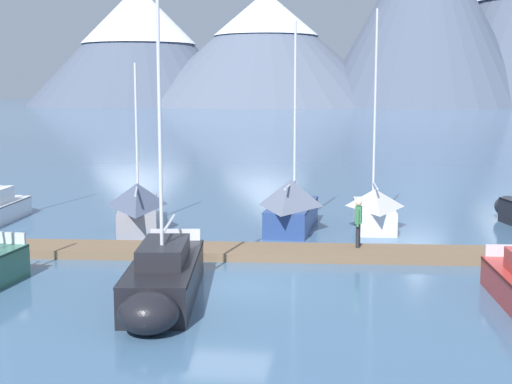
# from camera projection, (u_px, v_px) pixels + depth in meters

# --- Properties ---
(ground_plane) EXTENTS (700.00, 700.00, 0.00)m
(ground_plane) POSITION_uv_depth(u_px,v_px,m) (228.00, 286.00, 21.80)
(ground_plane) COLOR #426689
(mountain_west_summit) EXTENTS (76.56, 76.56, 40.35)m
(mountain_west_summit) POSITION_uv_depth(u_px,v_px,m) (139.00, 42.00, 249.40)
(mountain_west_summit) COLOR #4C566B
(mountain_west_summit) RESTS_ON ground
(mountain_central_massif) EXTENTS (85.24, 85.24, 37.22)m
(mountain_central_massif) POSITION_uv_depth(u_px,v_px,m) (266.00, 47.00, 240.14)
(mountain_central_massif) COLOR slate
(mountain_central_massif) RESTS_ON ground
(mountain_shoulder_ridge) EXTENTS (66.43, 66.43, 60.48)m
(mountain_shoulder_ridge) POSITION_uv_depth(u_px,v_px,m) (426.00, 7.00, 228.56)
(mountain_shoulder_ridge) COLOR #4C566B
(mountain_shoulder_ridge) RESTS_ON ground
(dock) EXTENTS (26.09, 3.91, 0.30)m
(dock) POSITION_uv_depth(u_px,v_px,m) (248.00, 252.00, 25.70)
(dock) COLOR brown
(dock) RESTS_ON ground
(sailboat_mid_dock_port) EXTENTS (3.34, 7.11, 6.92)m
(sailboat_mid_dock_port) POSITION_uv_depth(u_px,v_px,m) (138.00, 206.00, 30.85)
(sailboat_mid_dock_port) COLOR #93939E
(sailboat_mid_dock_port) RESTS_ON ground
(sailboat_mid_dock_starboard) EXTENTS (2.54, 6.84, 8.80)m
(sailboat_mid_dock_starboard) POSITION_uv_depth(u_px,v_px,m) (163.00, 279.00, 20.06)
(sailboat_mid_dock_starboard) COLOR black
(sailboat_mid_dock_starboard) RESTS_ON ground
(sailboat_far_berth) EXTENTS (2.10, 5.93, 8.63)m
(sailboat_far_berth) POSITION_uv_depth(u_px,v_px,m) (293.00, 205.00, 30.66)
(sailboat_far_berth) COLOR navy
(sailboat_far_berth) RESTS_ON ground
(sailboat_outer_slip) EXTENTS (1.98, 6.16, 9.18)m
(sailboat_outer_slip) POSITION_uv_depth(u_px,v_px,m) (373.00, 207.00, 31.39)
(sailboat_outer_slip) COLOR silver
(sailboat_outer_slip) RESTS_ON ground
(person_on_dock) EXTENTS (0.25, 0.59, 1.69)m
(person_on_dock) POSITION_uv_depth(u_px,v_px,m) (358.00, 220.00, 25.63)
(person_on_dock) COLOR #232328
(person_on_dock) RESTS_ON dock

